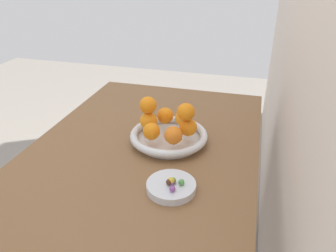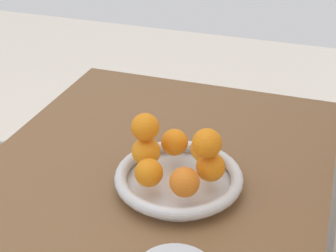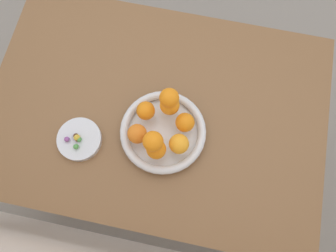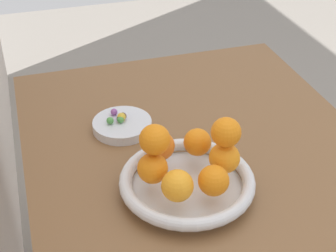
{
  "view_description": "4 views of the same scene",
  "coord_description": "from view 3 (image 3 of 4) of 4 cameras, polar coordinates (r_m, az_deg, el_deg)",
  "views": [
    {
      "loc": [
        0.91,
        0.33,
        1.32
      ],
      "look_at": [
        -0.0,
        0.08,
        0.82
      ],
      "focal_mm": 35.0,
      "sensor_mm": 36.0,
      "label": 1
    },
    {
      "loc": [
        0.8,
        0.33,
        1.39
      ],
      "look_at": [
        -0.07,
        0.04,
        0.86
      ],
      "focal_mm": 55.0,
      "sensor_mm": 36.0,
      "label": 2
    },
    {
      "loc": [
        -0.11,
        0.33,
        1.74
      ],
      "look_at": [
        -0.06,
        0.08,
        0.86
      ],
      "focal_mm": 35.0,
      "sensor_mm": 36.0,
      "label": 3
    },
    {
      "loc": [
        -0.77,
        0.33,
        1.42
      ],
      "look_at": [
        0.0,
        0.1,
        0.88
      ],
      "focal_mm": 55.0,
      "sensor_mm": 36.0,
      "label": 4
    }
  ],
  "objects": [
    {
      "name": "candy_ball_6",
      "position": [
        1.04,
        -15.58,
        -1.96
      ],
      "size": [
        0.02,
        0.02,
        0.02
      ],
      "primitive_type": "sphere",
      "color": "gold",
      "rests_on": "candy_dish"
    },
    {
      "name": "orange_7",
      "position": [
        0.94,
        0.22,
        4.9
      ],
      "size": [
        0.06,
        0.06,
        0.06
      ],
      "primitive_type": "sphere",
      "color": "orange",
      "rests_on": "orange_5"
    },
    {
      "name": "candy_dish",
      "position": [
        1.06,
        -15.16,
        -2.25
      ],
      "size": [
        0.14,
        0.14,
        0.02
      ],
      "primitive_type": "cylinder",
      "color": "silver",
      "rests_on": "dining_table"
    },
    {
      "name": "candy_ball_2",
      "position": [
        1.05,
        -17.2,
        -2.23
      ],
      "size": [
        0.02,
        0.02,
        0.02
      ],
      "primitive_type": "sphere",
      "color": "#8C4C99",
      "rests_on": "candy_dish"
    },
    {
      "name": "dining_table",
      "position": [
        1.15,
        -1.9,
        1.36
      ],
      "size": [
        1.1,
        0.76,
        0.74
      ],
      "color": "brown",
      "rests_on": "ground_plane"
    },
    {
      "name": "orange_4",
      "position": [
        0.98,
        2.98,
        0.63
      ],
      "size": [
        0.06,
        0.06,
        0.06
      ],
      "primitive_type": "sphere",
      "color": "orange",
      "rests_on": "fruit_bowl"
    },
    {
      "name": "candy_ball_5",
      "position": [
        1.04,
        -15.7,
        -2.11
      ],
      "size": [
        0.02,
        0.02,
        0.02
      ],
      "primitive_type": "sphere",
      "color": "#8C4C99",
      "rests_on": "candy_dish"
    },
    {
      "name": "orange_0",
      "position": [
        0.99,
        -3.9,
        2.68
      ],
      "size": [
        0.06,
        0.06,
        0.06
      ],
      "primitive_type": "sphere",
      "color": "orange",
      "rests_on": "fruit_bowl"
    },
    {
      "name": "orange_2",
      "position": [
        0.96,
        -2.06,
        -4.06
      ],
      "size": [
        0.06,
        0.06,
        0.06
      ],
      "primitive_type": "sphere",
      "color": "orange",
      "rests_on": "fruit_bowl"
    },
    {
      "name": "orange_3",
      "position": [
        0.96,
        1.93,
        -3.12
      ],
      "size": [
        0.06,
        0.06,
        0.06
      ],
      "primitive_type": "sphere",
      "color": "orange",
      "rests_on": "fruit_bowl"
    },
    {
      "name": "orange_1",
      "position": [
        0.97,
        -5.39,
        -1.36
      ],
      "size": [
        0.06,
        0.06,
        0.06
      ],
      "primitive_type": "sphere",
      "color": "orange",
      "rests_on": "fruit_bowl"
    },
    {
      "name": "orange_6",
      "position": [
        0.9,
        -2.63,
        -2.69
      ],
      "size": [
        0.06,
        0.06,
        0.06
      ],
      "primitive_type": "sphere",
      "color": "orange",
      "rests_on": "orange_2"
    },
    {
      "name": "ground_plane",
      "position": [
        1.78,
        -1.23,
        -5.08
      ],
      "size": [
        6.0,
        6.0,
        0.0
      ],
      "primitive_type": "plane",
      "color": "gray"
    },
    {
      "name": "candy_ball_3",
      "position": [
        1.04,
        -15.74,
        -3.48
      ],
      "size": [
        0.02,
        0.02,
        0.02
      ],
      "primitive_type": "sphere",
      "color": "#4C9947",
      "rests_on": "candy_dish"
    },
    {
      "name": "orange_5",
      "position": [
        0.99,
        0.31,
        3.72
      ],
      "size": [
        0.06,
        0.06,
        0.06
      ],
      "primitive_type": "sphere",
      "color": "orange",
      "rests_on": "fruit_bowl"
    },
    {
      "name": "candy_ball_0",
      "position": [
        1.04,
        -15.26,
        -2.25
      ],
      "size": [
        0.02,
        0.02,
        0.02
      ],
      "primitive_type": "sphere",
      "color": "#4C9947",
      "rests_on": "candy_dish"
    },
    {
      "name": "candy_ball_4",
      "position": [
        1.04,
        -15.74,
        -1.71
      ],
      "size": [
        0.02,
        0.02,
        0.02
      ],
      "primitive_type": "sphere",
      "color": "#472819",
      "rests_on": "candy_dish"
    },
    {
      "name": "candy_ball_1",
      "position": [
        1.04,
        -15.49,
        -2.24
      ],
      "size": [
        0.02,
        0.02,
        0.02
      ],
      "primitive_type": "sphere",
      "color": "#472819",
      "rests_on": "candy_dish"
    },
    {
      "name": "fruit_bowl",
      "position": [
        1.02,
        -0.87,
        -1.04
      ],
      "size": [
        0.27,
        0.27,
        0.04
      ],
      "color": "silver",
      "rests_on": "dining_table"
    }
  ]
}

